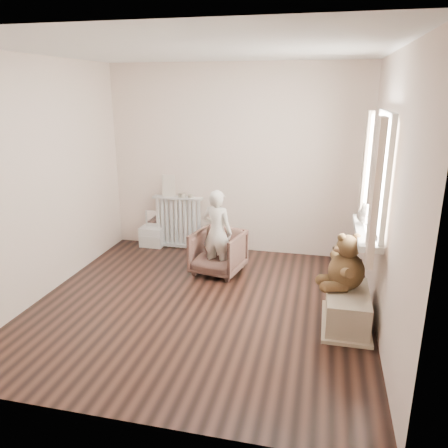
% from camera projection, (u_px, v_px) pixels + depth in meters
% --- Properties ---
extents(floor, '(3.60, 3.60, 0.01)m').
position_uv_depth(floor, '(201.00, 305.00, 4.76)').
color(floor, black).
rests_on(floor, ground).
extents(ceiling, '(3.60, 3.60, 0.01)m').
position_uv_depth(ceiling, '(197.00, 49.00, 3.99)').
color(ceiling, white).
rests_on(ceiling, ground).
extents(back_wall, '(3.60, 0.02, 2.60)m').
position_uv_depth(back_wall, '(235.00, 161.00, 6.05)').
color(back_wall, white).
rests_on(back_wall, ground).
extents(front_wall, '(3.60, 0.02, 2.60)m').
position_uv_depth(front_wall, '(118.00, 250.00, 2.70)').
color(front_wall, white).
rests_on(front_wall, ground).
extents(left_wall, '(0.02, 3.60, 2.60)m').
position_uv_depth(left_wall, '(41.00, 180.00, 4.76)').
color(left_wall, white).
rests_on(left_wall, ground).
extents(right_wall, '(0.02, 3.60, 2.60)m').
position_uv_depth(right_wall, '(389.00, 198.00, 3.98)').
color(right_wall, white).
rests_on(right_wall, ground).
extents(window, '(0.03, 0.90, 1.10)m').
position_uv_depth(window, '(382.00, 176.00, 4.23)').
color(window, white).
rests_on(window, right_wall).
extents(window_sill, '(0.22, 1.10, 0.06)m').
position_uv_depth(window_sill, '(367.00, 232.00, 4.42)').
color(window_sill, silver).
rests_on(window_sill, right_wall).
extents(curtain_left, '(0.06, 0.26, 1.30)m').
position_uv_depth(curtain_left, '(375.00, 194.00, 3.74)').
color(curtain_left, beige).
rests_on(curtain_left, right_wall).
extents(curtain_right, '(0.06, 0.26, 1.30)m').
position_uv_depth(curtain_right, '(365.00, 171.00, 4.80)').
color(curtain_right, beige).
rests_on(curtain_right, right_wall).
extents(radiator, '(0.73, 0.14, 0.77)m').
position_uv_depth(radiator, '(178.00, 222.00, 6.38)').
color(radiator, silver).
rests_on(radiator, floor).
extents(paper_doll, '(0.19, 0.02, 0.31)m').
position_uv_depth(paper_doll, '(168.00, 186.00, 6.25)').
color(paper_doll, beige).
rests_on(paper_doll, radiator).
extents(tin_a, '(0.11, 0.11, 0.06)m').
position_uv_depth(tin_a, '(182.00, 195.00, 6.25)').
color(tin_a, '#A59E8C').
rests_on(tin_a, radiator).
extents(tin_b, '(0.08, 0.08, 0.04)m').
position_uv_depth(tin_b, '(191.00, 196.00, 6.22)').
color(tin_b, '#A59E8C').
rests_on(tin_b, radiator).
extents(toy_vanity, '(0.34, 0.24, 0.53)m').
position_uv_depth(toy_vanity, '(152.00, 228.00, 6.48)').
color(toy_vanity, silver).
rests_on(toy_vanity, floor).
extents(armchair, '(0.70, 0.71, 0.55)m').
position_uv_depth(armchair, '(218.00, 252.00, 5.52)').
color(armchair, brown).
rests_on(armchair, floor).
extents(child, '(0.44, 0.33, 1.08)m').
position_uv_depth(child, '(217.00, 232.00, 5.39)').
color(child, white).
rests_on(child, armchair).
extents(toy_bench, '(0.40, 0.76, 0.36)m').
position_uv_depth(toy_bench, '(347.00, 306.00, 4.31)').
color(toy_bench, '#B9AB8D').
rests_on(toy_bench, floor).
extents(teddy_bear, '(0.54, 0.46, 0.56)m').
position_uv_depth(teddy_bear, '(347.00, 259.00, 4.26)').
color(teddy_bear, '#3C2815').
rests_on(teddy_bear, toy_bench).
extents(plush_cat, '(0.22, 0.31, 0.24)m').
position_uv_depth(plush_cat, '(366.00, 215.00, 4.53)').
color(plush_cat, slate).
rests_on(plush_cat, window_sill).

